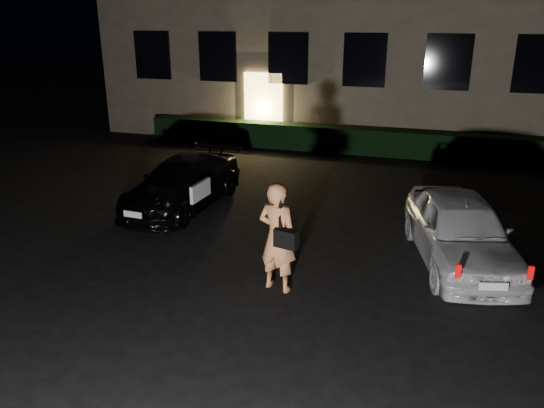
% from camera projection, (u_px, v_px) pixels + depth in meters
% --- Properties ---
extents(ground, '(80.00, 80.00, 0.00)m').
position_uv_depth(ground, '(255.00, 305.00, 8.48)').
color(ground, black).
rests_on(ground, ground).
extents(hedge, '(15.00, 0.70, 0.85)m').
position_uv_depth(hedge, '(358.00, 141.00, 17.77)').
color(hedge, black).
rests_on(hedge, ground).
extents(sedan, '(1.85, 4.13, 1.16)m').
position_uv_depth(sedan, '(183.00, 183.00, 12.73)').
color(sedan, black).
rests_on(sedan, ground).
extents(hatch, '(2.44, 4.07, 1.30)m').
position_uv_depth(hatch, '(460.00, 230.00, 9.76)').
color(hatch, silver).
rests_on(hatch, ground).
extents(man, '(0.79, 0.60, 1.89)m').
position_uv_depth(man, '(278.00, 237.00, 8.70)').
color(man, '#E38851').
rests_on(man, ground).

